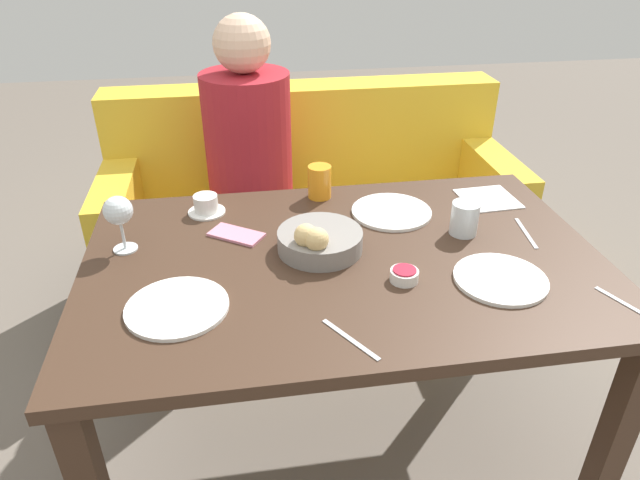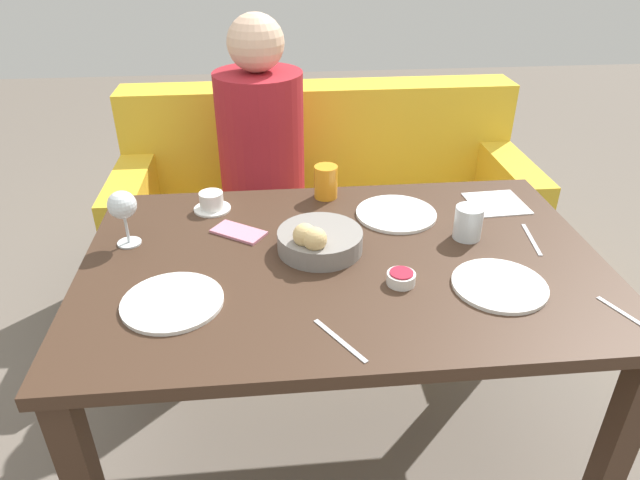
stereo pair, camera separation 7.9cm
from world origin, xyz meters
name	(u,v)px [view 2 (the right image)]	position (x,y,z in m)	size (l,w,h in m)	color
ground_plane	(338,452)	(0.00, 0.00, 0.00)	(10.00, 10.00, 0.00)	#6B6056
dining_table	(342,290)	(0.00, 0.00, 0.66)	(1.35, 0.87, 0.76)	#3D281C
couch	(323,223)	(0.05, 0.99, 0.32)	(1.72, 0.70, 0.89)	gold
seated_person	(264,198)	(-0.21, 0.84, 0.53)	(0.33, 0.43, 1.24)	#23232D
bread_basket	(319,240)	(-0.06, 0.04, 0.79)	(0.23, 0.23, 0.10)	gray
plate_near_left	(172,302)	(-0.42, -0.16, 0.76)	(0.24, 0.24, 0.01)	white
plate_near_right	(499,285)	(0.36, -0.17, 0.76)	(0.23, 0.23, 0.01)	white
plate_far_center	(396,214)	(0.19, 0.22, 0.76)	(0.24, 0.24, 0.01)	white
juice_glass	(326,182)	(-0.01, 0.36, 0.81)	(0.07, 0.07, 0.10)	orange
water_tumbler	(468,223)	(0.35, 0.07, 0.80)	(0.08, 0.08, 0.09)	silver
wine_glass	(122,207)	(-0.57, 0.13, 0.87)	(0.08, 0.08, 0.16)	silver
coffee_cup	(212,202)	(-0.36, 0.31, 0.78)	(0.11, 0.11, 0.06)	white
jam_bowl_berry	(401,278)	(0.12, -0.13, 0.77)	(0.07, 0.07, 0.03)	white
fork_silver	(532,239)	(0.53, 0.04, 0.76)	(0.03, 0.17, 0.00)	#B7B7BC
knife_silver	(340,340)	(-0.05, -0.33, 0.76)	(0.10, 0.15, 0.00)	#B7B7BC
spoon_coffee	(621,312)	(0.60, -0.29, 0.76)	(0.06, 0.12, 0.00)	#B7B7BC
napkin	(496,203)	(0.51, 0.26, 0.76)	(0.17, 0.17, 0.00)	white
cell_phone	(239,232)	(-0.28, 0.16, 0.76)	(0.17, 0.15, 0.01)	pink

